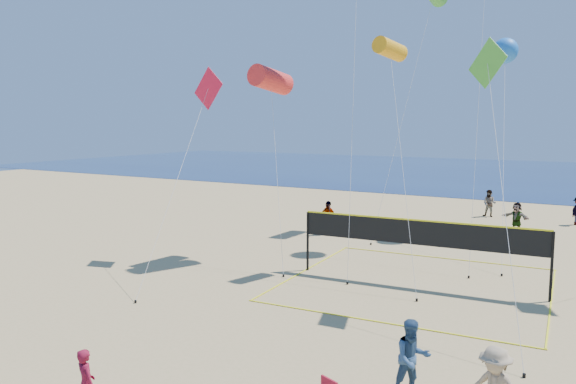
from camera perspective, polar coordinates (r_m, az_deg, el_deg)
The scene contains 12 objects.
ocean at distance 71.20m, azimuth 24.71°, elevation 1.55°, with size 140.00×50.00×0.03m, color navy.
woman at distance 12.94m, azimuth -19.83°, elevation -17.90°, with size 0.55×0.36×1.52m, color maroon.
bystander_a at distance 13.37m, azimuth 12.51°, elevation -16.17°, with size 0.87×0.67×1.78m, color #2E4D74.
far_person_0 at distance 30.70m, azimuth 4.06°, elevation -2.64°, with size 1.10×0.46×1.87m, color gray.
far_person_1 at distance 33.47m, azimuth 22.20°, elevation -2.45°, with size 1.62×0.51×1.74m, color gray.
far_person_3 at distance 38.69m, azimuth 19.78°, elevation -1.10°, with size 0.86×0.67×1.76m, color gray.
volleyball_net at distance 21.76m, azimuth 13.10°, elevation -4.76°, with size 9.90×9.76×2.51m.
kite_0 at distance 25.48m, azimuth -1.75°, elevation 11.31°, with size 2.94×4.10×8.64m.
kite_2 at distance 23.47m, azimuth 10.32°, elevation 14.05°, with size 3.00×4.42×9.48m.
kite_3 at distance 24.96m, azimuth -8.35°, elevation 9.63°, with size 2.73×6.67×8.52m.
kite_4 at distance 18.82m, azimuth 19.75°, elevation 10.89°, with size 2.79×5.17×8.76m.
kite_7 at distance 32.08m, azimuth 21.20°, elevation 13.23°, with size 2.52×9.12×10.47m.
Camera 1 is at (6.60, -8.63, 6.14)m, focal length 35.00 mm.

